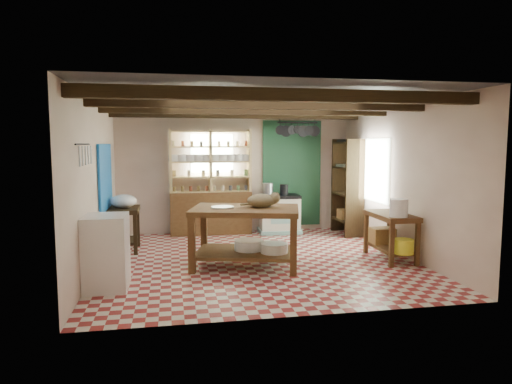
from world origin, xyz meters
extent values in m
cube|color=maroon|center=(0.00, 0.00, -0.01)|extent=(5.00, 5.00, 0.02)
cube|color=#49494E|center=(0.00, 0.00, 2.60)|extent=(5.00, 5.00, 0.02)
cube|color=beige|center=(0.00, 2.50, 1.30)|extent=(5.00, 0.04, 2.60)
cube|color=beige|center=(0.00, -2.50, 1.30)|extent=(5.00, 0.04, 2.60)
cube|color=beige|center=(-2.50, 0.00, 1.30)|extent=(0.04, 5.00, 2.60)
cube|color=beige|center=(2.50, 0.00, 1.30)|extent=(0.04, 5.00, 2.60)
cube|color=#2F2010|center=(0.00, 0.00, 2.48)|extent=(5.00, 3.80, 0.15)
cube|color=blue|center=(-2.47, 0.90, 1.10)|extent=(0.04, 1.40, 1.60)
cube|color=#1D4A2F|center=(1.25, 2.47, 1.25)|extent=(1.30, 0.04, 2.30)
cube|color=silver|center=(-0.50, 2.48, 1.70)|extent=(0.90, 0.02, 0.80)
cube|color=silver|center=(2.48, 1.00, 1.40)|extent=(0.02, 1.30, 1.20)
cube|color=black|center=(-2.44, -1.20, 1.78)|extent=(0.06, 0.90, 0.28)
cube|color=black|center=(1.25, 2.05, 2.18)|extent=(0.86, 0.12, 0.36)
cube|color=#DEC080|center=(-0.55, 2.31, 1.10)|extent=(1.70, 0.34, 2.20)
cube|color=#2F2010|center=(2.28, 1.80, 1.00)|extent=(0.40, 0.86, 2.00)
cube|color=brown|center=(-0.24, -0.33, 0.46)|extent=(1.85, 1.47, 0.92)
cube|color=silver|center=(0.90, 2.15, 0.41)|extent=(0.86, 0.60, 0.82)
cube|color=#2F2010|center=(-2.20, 1.06, 0.39)|extent=(0.53, 0.77, 0.78)
cube|color=white|center=(-2.22, -1.07, 0.49)|extent=(0.55, 0.66, 0.98)
cube|color=brown|center=(2.18, -0.35, 0.38)|extent=(0.55, 1.08, 0.77)
ellipsoid|color=#907D54|center=(0.01, -0.34, 1.03)|extent=(0.49, 0.39, 0.21)
cylinder|color=#B0B1B8|center=(-0.59, -0.29, 0.93)|extent=(0.43, 0.43, 0.02)
cylinder|color=white|center=(-0.18, -0.29, 0.32)|extent=(0.56, 0.56, 0.16)
cylinder|color=white|center=(0.17, -0.54, 0.32)|extent=(0.51, 0.51, 0.15)
cylinder|color=#B0B1B8|center=(0.65, 2.16, 0.95)|extent=(0.23, 0.23, 0.25)
cylinder|color=black|center=(1.00, 2.15, 0.93)|extent=(0.18, 0.18, 0.22)
ellipsoid|color=white|center=(-2.20, 1.06, 0.90)|extent=(0.47, 0.47, 0.23)
cylinder|color=white|center=(2.13, -0.70, 0.91)|extent=(0.28, 0.28, 0.28)
cube|color=#A37941|center=(2.18, -0.05, 0.34)|extent=(0.38, 0.31, 0.27)
cylinder|color=yellow|center=(2.17, -0.80, 0.32)|extent=(0.31, 0.31, 0.23)
camera|label=1|loc=(-1.36, -7.21, 1.91)|focal=32.00mm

